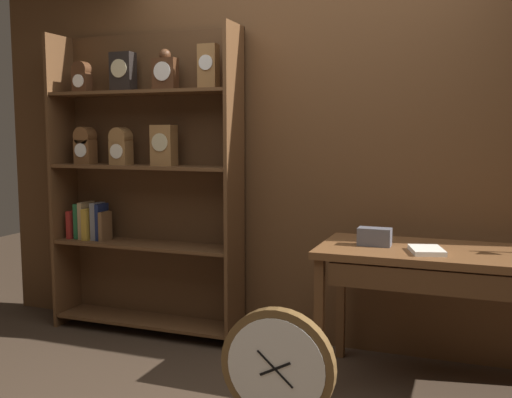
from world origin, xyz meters
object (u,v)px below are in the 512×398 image
(toolbox_small, at_px, (375,237))
(round_clock_large, at_px, (277,369))
(open_repair_manual, at_px, (427,250))
(workbench, at_px, (455,267))
(bookshelf, at_px, (142,178))

(toolbox_small, distance_m, round_clock_large, 0.95)
(round_clock_large, bearing_deg, toolbox_small, 65.65)
(open_repair_manual, bearing_deg, workbench, 16.33)
(workbench, relative_size, round_clock_large, 2.43)
(workbench, height_order, toolbox_small, toolbox_small)
(bookshelf, height_order, workbench, bookshelf)
(bookshelf, bearing_deg, open_repair_manual, -11.45)
(toolbox_small, distance_m, open_repair_manual, 0.31)
(bookshelf, distance_m, round_clock_large, 1.87)
(workbench, height_order, round_clock_large, workbench)
(bookshelf, relative_size, toolbox_small, 11.56)
(round_clock_large, bearing_deg, bookshelf, 142.84)
(bookshelf, distance_m, toolbox_small, 1.72)
(toolbox_small, relative_size, open_repair_manual, 0.83)
(toolbox_small, bearing_deg, round_clock_large, -114.35)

